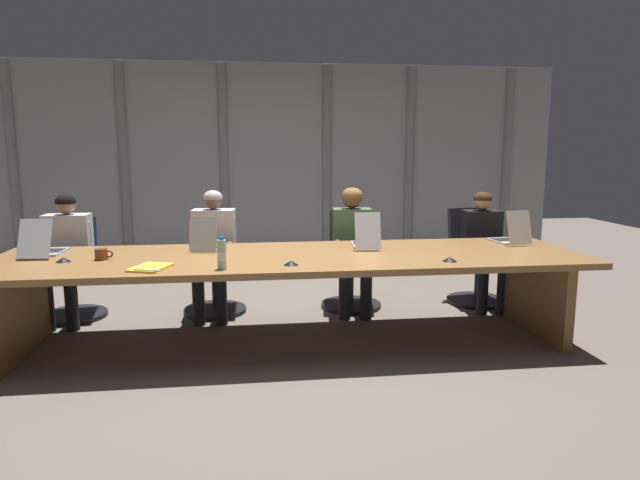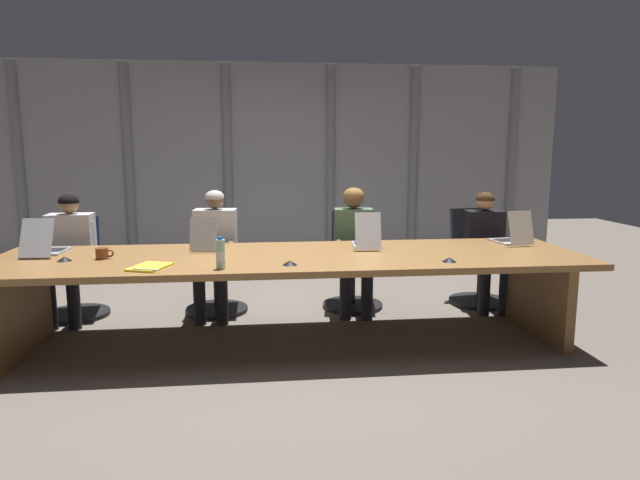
{
  "view_description": "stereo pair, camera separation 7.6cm",
  "coord_description": "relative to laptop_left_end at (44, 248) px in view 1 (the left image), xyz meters",
  "views": [
    {
      "loc": [
        -0.33,
        -4.37,
        1.58
      ],
      "look_at": [
        0.24,
        0.11,
        0.83
      ],
      "focal_mm": 31.14,
      "sensor_mm": 36.0,
      "label": 1
    },
    {
      "loc": [
        -0.26,
        -4.37,
        1.58
      ],
      "look_at": [
        0.24,
        0.11,
        0.83
      ],
      "focal_mm": 31.14,
      "sensor_mm": 36.0,
      "label": 2
    }
  ],
  "objects": [
    {
      "name": "spiral_notepad",
      "position": [
        0.93,
        -0.64,
        -0.05
      ],
      "size": [
        0.31,
        0.36,
        0.03
      ],
      "rotation": [
        0.0,
        0.0,
        -0.36
      ],
      "color": "yellow",
      "rests_on": "conference_table"
    },
    {
      "name": "person_left_mid",
      "position": [
        1.3,
        0.59,
        -0.12
      ],
      "size": [
        0.43,
        0.57,
        1.19
      ],
      "rotation": [
        0.0,
        0.0,
        -1.66
      ],
      "color": "silver",
      "rests_on": "ground_plane"
    },
    {
      "name": "laptop_left_mid",
      "position": [
        1.28,
        0.04,
        -0.0
      ],
      "size": [
        0.26,
        0.39,
        0.29
      ],
      "rotation": [
        0.0,
        0.0,
        1.44
      ],
      "color": "#A8ADB7",
      "rests_on": "conference_table"
    },
    {
      "name": "laptop_center",
      "position": [
        2.63,
        0.02,
        0.0
      ],
      "size": [
        0.26,
        0.47,
        0.32
      ],
      "rotation": [
        0.0,
        0.0,
        1.48
      ],
      "color": "#BCBCC1",
      "rests_on": "conference_table"
    },
    {
      "name": "laptop_left_end",
      "position": [
        0.0,
        0.0,
        0.0
      ],
      "size": [
        0.26,
        0.48,
        0.31
      ],
      "rotation": [
        0.0,
        0.0,
        1.54
      ],
      "color": "#A8ADB7",
      "rests_on": "conference_table"
    },
    {
      "name": "ground_plane",
      "position": [
        1.98,
        -0.25,
        -0.79
      ],
      "size": [
        14.73,
        14.73,
        0.0
      ],
      "primitive_type": "plane",
      "color": "#6B6056"
    },
    {
      "name": "coffee_mug_near",
      "position": [
        0.51,
        -0.25,
        -0.02
      ],
      "size": [
        0.14,
        0.09,
        0.09
      ],
      "color": "brown",
      "rests_on": "conference_table"
    },
    {
      "name": "conference_mic_right_side",
      "position": [
        3.14,
        -0.66,
        -0.04
      ],
      "size": [
        0.11,
        0.11,
        0.03
      ],
      "primitive_type": "cone",
      "color": "black",
      "rests_on": "conference_table"
    },
    {
      "name": "curtain_backdrop",
      "position": [
        1.97,
        2.57,
        0.53
      ],
      "size": [
        7.36,
        0.17,
        2.63
      ],
      "color": "#9999A0",
      "rests_on": "ground_plane"
    },
    {
      "name": "laptop_right_mid",
      "position": [
        3.97,
        0.06,
        0.0
      ],
      "size": [
        0.27,
        0.43,
        0.31
      ],
      "rotation": [
        0.0,
        0.0,
        1.7
      ],
      "color": "beige",
      "rests_on": "conference_table"
    },
    {
      "name": "person_left_end",
      "position": [
        -0.02,
        0.59,
        -0.13
      ],
      "size": [
        0.41,
        0.55,
        1.16
      ],
      "rotation": [
        0.0,
        0.0,
        -1.56
      ],
      "color": "silver",
      "rests_on": "ground_plane"
    },
    {
      "name": "office_chair_center",
      "position": [
        2.64,
        0.74,
        -0.43
      ],
      "size": [
        0.6,
        0.61,
        0.95
      ],
      "rotation": [
        0.0,
        0.0,
        -1.72
      ],
      "color": "#2D2D38",
      "rests_on": "ground_plane"
    },
    {
      "name": "person_center",
      "position": [
        2.63,
        0.59,
        -0.1
      ],
      "size": [
        0.41,
        0.57,
        1.2
      ],
      "rotation": [
        0.0,
        0.0,
        -1.66
      ],
      "color": "#4C6B4C",
      "rests_on": "ground_plane"
    },
    {
      "name": "conference_table",
      "position": [
        1.98,
        -0.25,
        -0.19
      ],
      "size": [
        4.7,
        1.26,
        0.73
      ],
      "color": "olive",
      "rests_on": "ground_plane"
    },
    {
      "name": "conference_mic_left_side",
      "position": [
        1.94,
        -0.64,
        -0.04
      ],
      "size": [
        0.11,
        0.11,
        0.03
      ],
      "primitive_type": "cone",
      "color": "black",
      "rests_on": "conference_table"
    },
    {
      "name": "office_chair_right_mid",
      "position": [
        3.94,
        0.75,
        -0.43
      ],
      "size": [
        0.6,
        0.61,
        0.96
      ],
      "rotation": [
        0.0,
        0.0,
        -1.4
      ],
      "color": "#2D2D38",
      "rests_on": "ground_plane"
    },
    {
      "name": "water_bottle_primary",
      "position": [
        1.44,
        -0.71,
        0.05
      ],
      "size": [
        0.07,
        0.07,
        0.23
      ],
      "color": "#ADD1B2",
      "rests_on": "conference_table"
    },
    {
      "name": "person_right_mid",
      "position": [
        3.96,
        0.58,
        -0.14
      ],
      "size": [
        0.4,
        0.56,
        1.15
      ],
      "rotation": [
        0.0,
        0.0,
        -1.63
      ],
      "color": "black",
      "rests_on": "ground_plane"
    },
    {
      "name": "office_chair_left_mid",
      "position": [
        1.29,
        0.74,
        -0.44
      ],
      "size": [
        0.6,
        0.6,
        0.94
      ],
      "rotation": [
        0.0,
        0.0,
        -1.57
      ],
      "color": "navy",
      "rests_on": "ground_plane"
    },
    {
      "name": "office_chair_left_end",
      "position": [
        -0.03,
        0.74,
        -0.44
      ],
      "size": [
        0.6,
        0.6,
        0.92
      ],
      "rotation": [
        0.0,
        0.0,
        -1.43
      ],
      "color": "navy",
      "rests_on": "ground_plane"
    },
    {
      "name": "conference_mic_middle",
      "position": [
        0.24,
        -0.3,
        -0.04
      ],
      "size": [
        0.11,
        0.11,
        0.03
      ],
      "primitive_type": "cone",
      "color": "black",
      "rests_on": "conference_table"
    }
  ]
}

